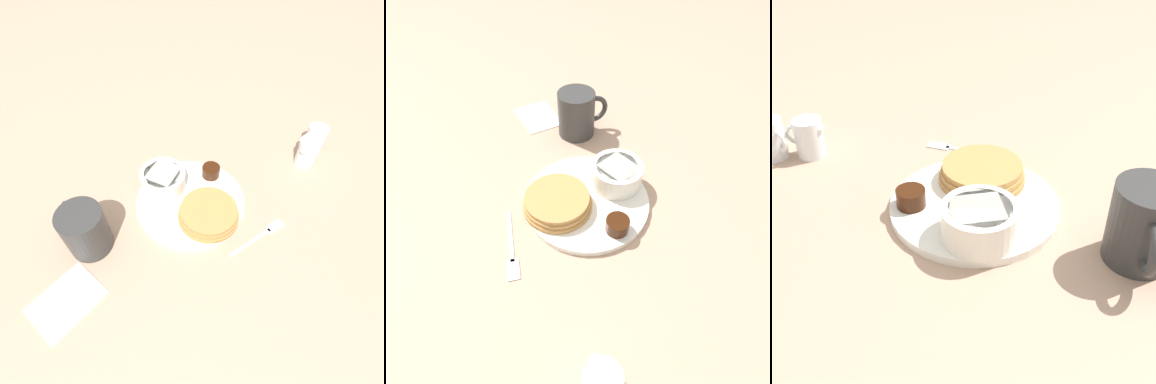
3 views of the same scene
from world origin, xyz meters
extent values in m
plane|color=tan|center=(0.00, 0.00, 0.00)|extent=(4.00, 4.00, 0.00)
cylinder|color=white|center=(0.00, 0.00, 0.01)|extent=(0.23, 0.23, 0.01)
cylinder|color=#B78447|center=(0.00, -0.06, 0.02)|extent=(0.13, 0.13, 0.01)
cylinder|color=#B78447|center=(0.00, -0.06, 0.03)|extent=(0.12, 0.12, 0.01)
cylinder|color=#B78447|center=(0.00, -0.06, 0.03)|extent=(0.12, 0.12, 0.01)
cylinder|color=white|center=(-0.02, 0.07, 0.03)|extent=(0.10, 0.10, 0.05)
cylinder|color=white|center=(-0.02, 0.07, 0.05)|extent=(0.08, 0.08, 0.01)
cylinder|color=#38190A|center=(0.08, 0.02, 0.02)|extent=(0.04, 0.04, 0.03)
cylinder|color=white|center=(-0.01, 0.08, 0.02)|extent=(0.05, 0.05, 0.02)
sphere|color=white|center=(-0.01, 0.08, 0.04)|extent=(0.03, 0.03, 0.03)
cylinder|color=#333333|center=(-0.21, 0.05, 0.05)|extent=(0.08, 0.08, 0.10)
torus|color=#333333|center=(-0.21, 0.10, 0.05)|extent=(0.01, 0.07, 0.07)
cylinder|color=white|center=(0.29, -0.09, 0.03)|extent=(0.05, 0.05, 0.06)
torus|color=white|center=(0.31, -0.09, 0.03)|extent=(0.03, 0.01, 0.03)
cone|color=white|center=(0.27, -0.09, 0.06)|extent=(0.02, 0.02, 0.01)
cylinder|color=white|center=(0.35, -0.07, 0.03)|extent=(0.05, 0.05, 0.07)
torus|color=white|center=(0.32, -0.06, 0.04)|extent=(0.03, 0.02, 0.04)
cone|color=white|center=(0.37, -0.08, 0.06)|extent=(0.02, 0.02, 0.01)
cube|color=silver|center=(0.03, -0.15, 0.00)|extent=(0.11, 0.02, 0.00)
cube|color=silver|center=(0.09, -0.16, 0.00)|extent=(0.04, 0.02, 0.00)
cube|color=white|center=(-0.30, -0.02, 0.00)|extent=(0.13, 0.10, 0.00)
camera|label=1|loc=(-0.25, -0.29, 0.53)|focal=28.00mm
camera|label=2|loc=(0.34, -0.14, 0.44)|focal=28.00mm
camera|label=3|loc=(-0.09, 0.52, 0.41)|focal=45.00mm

